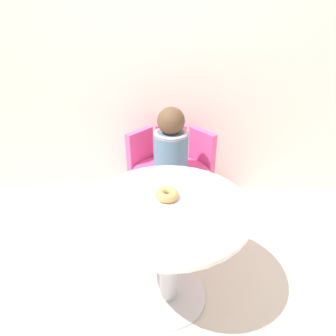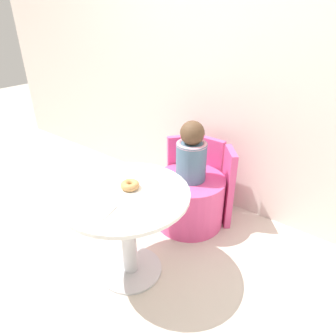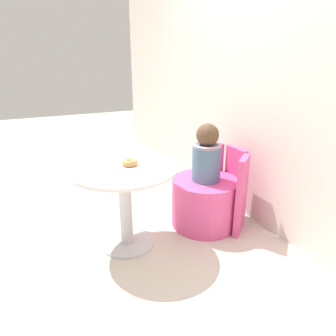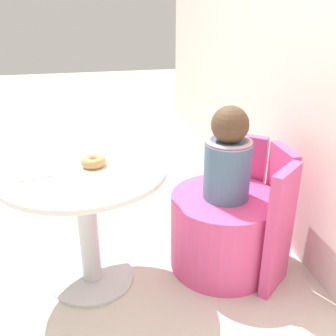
{
  "view_description": "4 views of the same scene",
  "coord_description": "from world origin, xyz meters",
  "px_view_note": "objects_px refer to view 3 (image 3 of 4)",
  "views": [
    {
      "loc": [
        0.06,
        -1.19,
        1.46
      ],
      "look_at": [
        0.04,
        0.27,
        0.67
      ],
      "focal_mm": 32.0,
      "sensor_mm": 36.0,
      "label": 1
    },
    {
      "loc": [
        1.17,
        -1.07,
        1.6
      ],
      "look_at": [
        0.07,
        0.35,
        0.64
      ],
      "focal_mm": 32.0,
      "sensor_mm": 36.0,
      "label": 2
    },
    {
      "loc": [
        2.0,
        -0.63,
        1.37
      ],
      "look_at": [
        0.06,
        0.31,
        0.58
      ],
      "focal_mm": 32.0,
      "sensor_mm": 36.0,
      "label": 3
    },
    {
      "loc": [
        1.74,
        -0.0,
        1.37
      ],
      "look_at": [
        0.1,
        0.34,
        0.62
      ],
      "focal_mm": 42.0,
      "sensor_mm": 36.0,
      "label": 4
    }
  ],
  "objects_px": {
    "round_table": "(125,188)",
    "child_figure": "(207,155)",
    "tub_chair": "(204,202)",
    "donut": "(130,162)"
  },
  "relations": [
    {
      "from": "tub_chair",
      "to": "child_figure",
      "type": "bearing_deg",
      "value": 180.0
    },
    {
      "from": "round_table",
      "to": "child_figure",
      "type": "height_order",
      "value": "child_figure"
    },
    {
      "from": "tub_chair",
      "to": "donut",
      "type": "distance_m",
      "value": 0.79
    },
    {
      "from": "round_table",
      "to": "child_figure",
      "type": "relative_size",
      "value": 1.64
    },
    {
      "from": "tub_chair",
      "to": "donut",
      "type": "bearing_deg",
      "value": -91.33
    },
    {
      "from": "child_figure",
      "to": "donut",
      "type": "height_order",
      "value": "child_figure"
    },
    {
      "from": "round_table",
      "to": "tub_chair",
      "type": "relative_size",
      "value": 1.39
    },
    {
      "from": "donut",
      "to": "child_figure",
      "type": "bearing_deg",
      "value": 88.67
    },
    {
      "from": "round_table",
      "to": "child_figure",
      "type": "bearing_deg",
      "value": 89.42
    },
    {
      "from": "tub_chair",
      "to": "donut",
      "type": "xyz_separation_m",
      "value": [
        -0.02,
        -0.65,
        0.45
      ]
    }
  ]
}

